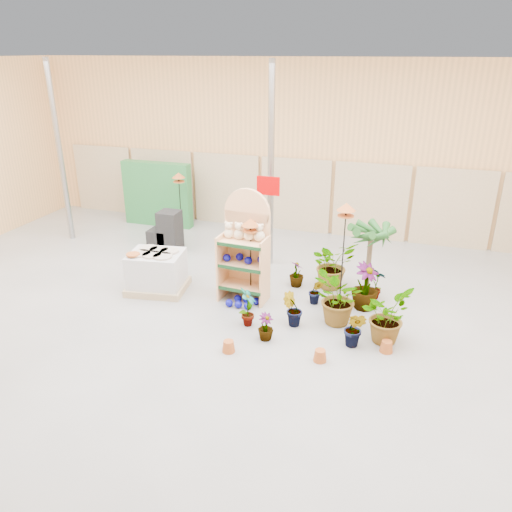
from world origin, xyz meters
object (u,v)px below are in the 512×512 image
(display_shelf, at_px, (246,250))
(pallet_stack, at_px, (157,271))
(bird_table_front, at_px, (250,225))
(potted_plant_2, at_px, (338,299))

(display_shelf, distance_m, pallet_stack, 1.96)
(display_shelf, relative_size, bird_table_front, 1.29)
(pallet_stack, height_order, potted_plant_2, potted_plant_2)
(pallet_stack, xyz_separation_m, bird_table_front, (2.00, 0.15, 1.18))
(display_shelf, distance_m, bird_table_front, 0.62)
(display_shelf, bearing_deg, bird_table_front, -42.02)
(display_shelf, height_order, bird_table_front, display_shelf)
(bird_table_front, distance_m, potted_plant_2, 2.14)
(bird_table_front, bearing_deg, potted_plant_2, -12.93)
(bird_table_front, bearing_deg, pallet_stack, -175.83)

